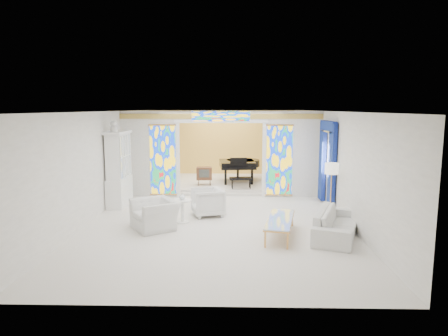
{
  "coord_description": "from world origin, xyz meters",
  "views": [
    {
      "loc": [
        0.44,
        -11.88,
        3.1
      ],
      "look_at": [
        0.15,
        0.2,
        1.28
      ],
      "focal_mm": 32.0,
      "sensor_mm": 36.0,
      "label": 1
    }
  ],
  "objects_px": {
    "armchair_left": "(155,214)",
    "grand_piano": "(240,164)",
    "tv_console": "(204,173)",
    "china_cabinet": "(119,169)",
    "coffee_table": "(280,220)",
    "armchair_right": "(208,202)",
    "sofa": "(337,223)"
  },
  "relations": [
    {
      "from": "china_cabinet",
      "to": "armchair_right",
      "type": "xyz_separation_m",
      "value": [
        2.91,
        -1.2,
        -0.77
      ]
    },
    {
      "from": "china_cabinet",
      "to": "grand_piano",
      "type": "xyz_separation_m",
      "value": [
        3.91,
        3.36,
        -0.3
      ]
    },
    {
      "from": "armchair_left",
      "to": "grand_piano",
      "type": "height_order",
      "value": "grand_piano"
    },
    {
      "from": "armchair_right",
      "to": "coffee_table",
      "type": "height_order",
      "value": "armchair_right"
    },
    {
      "from": "china_cabinet",
      "to": "grand_piano",
      "type": "relative_size",
      "value": 1.02
    },
    {
      "from": "china_cabinet",
      "to": "coffee_table",
      "type": "relative_size",
      "value": 1.34
    },
    {
      "from": "armchair_left",
      "to": "tv_console",
      "type": "height_order",
      "value": "tv_console"
    },
    {
      "from": "china_cabinet",
      "to": "tv_console",
      "type": "bearing_deg",
      "value": 45.19
    },
    {
      "from": "sofa",
      "to": "grand_piano",
      "type": "height_order",
      "value": "grand_piano"
    },
    {
      "from": "armchair_right",
      "to": "grand_piano",
      "type": "relative_size",
      "value": 0.33
    },
    {
      "from": "coffee_table",
      "to": "tv_console",
      "type": "bearing_deg",
      "value": 112.04
    },
    {
      "from": "china_cabinet",
      "to": "coffee_table",
      "type": "distance_m",
      "value": 5.73
    },
    {
      "from": "china_cabinet",
      "to": "armchair_left",
      "type": "bearing_deg",
      "value": -56.9
    },
    {
      "from": "china_cabinet",
      "to": "tv_console",
      "type": "xyz_separation_m",
      "value": [
        2.53,
        2.55,
        -0.55
      ]
    },
    {
      "from": "tv_console",
      "to": "sofa",
      "type": "bearing_deg",
      "value": -61.26
    },
    {
      "from": "sofa",
      "to": "coffee_table",
      "type": "xyz_separation_m",
      "value": [
        -1.37,
        0.0,
        0.07
      ]
    },
    {
      "from": "coffee_table",
      "to": "tv_console",
      "type": "xyz_separation_m",
      "value": [
        -2.26,
        5.59,
        0.23
      ]
    },
    {
      "from": "armchair_left",
      "to": "tv_console",
      "type": "xyz_separation_m",
      "value": [
        0.91,
        5.04,
        0.25
      ]
    },
    {
      "from": "tv_console",
      "to": "grand_piano",
      "type": "bearing_deg",
      "value": 26.22
    },
    {
      "from": "grand_piano",
      "to": "tv_console",
      "type": "xyz_separation_m",
      "value": [
        -1.38,
        -0.81,
        -0.25
      ]
    },
    {
      "from": "armchair_left",
      "to": "sofa",
      "type": "xyz_separation_m",
      "value": [
        4.54,
        -0.55,
        -0.04
      ]
    },
    {
      "from": "coffee_table",
      "to": "tv_console",
      "type": "height_order",
      "value": "tv_console"
    },
    {
      "from": "sofa",
      "to": "tv_console",
      "type": "bearing_deg",
      "value": 53.7
    },
    {
      "from": "armchair_left",
      "to": "armchair_right",
      "type": "relative_size",
      "value": 1.3
    },
    {
      "from": "armchair_right",
      "to": "sofa",
      "type": "distance_m",
      "value": 3.74
    },
    {
      "from": "armchair_left",
      "to": "coffee_table",
      "type": "xyz_separation_m",
      "value": [
        3.17,
        -0.55,
        0.03
      ]
    },
    {
      "from": "armchair_left",
      "to": "armchair_right",
      "type": "bearing_deg",
      "value": 102.05
    },
    {
      "from": "armchair_right",
      "to": "coffee_table",
      "type": "xyz_separation_m",
      "value": [
        1.89,
        -1.84,
        -0.0
      ]
    },
    {
      "from": "tv_console",
      "to": "armchair_right",
      "type": "bearing_deg",
      "value": -88.58
    },
    {
      "from": "armchair_right",
      "to": "grand_piano",
      "type": "bearing_deg",
      "value": 151.02
    },
    {
      "from": "china_cabinet",
      "to": "coffee_table",
      "type": "height_order",
      "value": "china_cabinet"
    },
    {
      "from": "sofa",
      "to": "china_cabinet",
      "type": "bearing_deg",
      "value": 84.43
    }
  ]
}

